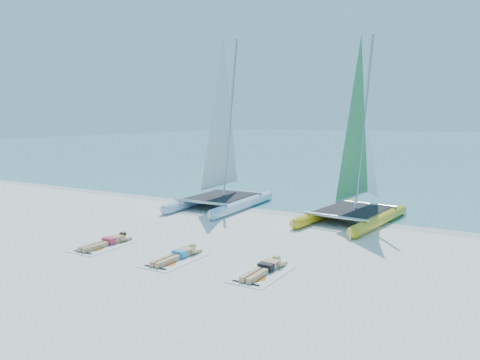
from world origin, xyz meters
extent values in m
plane|color=white|center=(0.00, 0.00, 0.00)|extent=(140.00, 140.00, 0.00)
cube|color=#72BBBE|center=(0.00, 63.00, 0.01)|extent=(140.00, 115.00, 0.01)
cube|color=beige|center=(0.00, 5.50, 0.00)|extent=(140.00, 1.40, 0.01)
cylinder|color=#C2DBFF|center=(-4.37, 4.94, 0.21)|extent=(0.62, 4.82, 0.42)
cone|color=#C2DBFF|center=(-4.48, 7.58, 0.21)|extent=(0.43, 0.63, 0.40)
cylinder|color=#C2DBFF|center=(-2.23, 5.02, 0.21)|extent=(0.62, 4.82, 0.42)
cone|color=#C2DBFF|center=(-2.34, 7.67, 0.21)|extent=(0.43, 0.63, 0.40)
cube|color=black|center=(-3.30, 4.98, 0.46)|extent=(2.17, 2.73, 0.03)
cylinder|color=#B8BBBF|center=(-3.34, 5.84, 3.76)|extent=(0.15, 1.27, 6.62)
cylinder|color=orange|center=(1.28, 5.19, 0.20)|extent=(0.90, 4.62, 0.41)
cone|color=orange|center=(1.55, 7.71, 0.20)|extent=(0.45, 0.63, 0.39)
cylinder|color=orange|center=(3.32, 4.97, 0.20)|extent=(0.90, 4.62, 0.41)
cone|color=orange|center=(3.59, 7.49, 0.20)|extent=(0.45, 0.63, 0.39)
cube|color=black|center=(2.30, 5.08, 0.44)|extent=(2.24, 2.73, 0.03)
cylinder|color=#B8BBBF|center=(2.39, 5.89, 3.60)|extent=(0.23, 1.21, 6.34)
cube|color=silver|center=(-2.95, -1.86, 0.01)|extent=(1.00, 1.85, 0.02)
cube|color=tan|center=(-2.95, -1.43, 0.12)|extent=(0.36, 0.55, 0.17)
cube|color=#C72F4C|center=(-2.95, -1.63, 0.12)|extent=(0.37, 0.22, 0.17)
cube|color=tan|center=(-2.95, -2.23, 0.09)|extent=(0.31, 0.85, 0.13)
sphere|color=tan|center=(-2.95, -1.06, 0.16)|extent=(0.21, 0.21, 0.21)
ellipsoid|color=#321F12|center=(-2.95, -1.05, 0.20)|extent=(0.22, 0.24, 0.15)
cube|color=silver|center=(-0.33, -1.85, 0.01)|extent=(1.00, 1.85, 0.02)
cube|color=tan|center=(-0.33, -1.42, 0.12)|extent=(0.36, 0.55, 0.17)
cube|color=#2690CF|center=(-0.33, -1.62, 0.12)|extent=(0.37, 0.22, 0.17)
cube|color=tan|center=(-0.33, -2.22, 0.09)|extent=(0.31, 0.85, 0.13)
sphere|color=tan|center=(-0.33, -1.05, 0.16)|extent=(0.21, 0.21, 0.21)
ellipsoid|color=tan|center=(-0.33, -1.04, 0.20)|extent=(0.22, 0.24, 0.15)
cube|color=silver|center=(2.18, -1.66, 0.01)|extent=(1.00, 1.85, 0.02)
cube|color=tan|center=(2.18, -1.23, 0.12)|extent=(0.36, 0.55, 0.17)
cube|color=black|center=(2.18, -1.43, 0.12)|extent=(0.37, 0.22, 0.17)
cube|color=tan|center=(2.18, -2.03, 0.09)|extent=(0.31, 0.85, 0.13)
sphere|color=tan|center=(2.18, -0.86, 0.16)|extent=(0.21, 0.21, 0.21)
ellipsoid|color=tan|center=(2.18, -0.85, 0.20)|extent=(0.22, 0.24, 0.15)
camera|label=1|loc=(7.25, -11.24, 3.75)|focal=35.00mm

